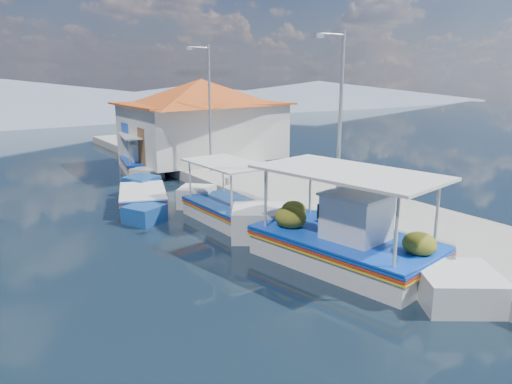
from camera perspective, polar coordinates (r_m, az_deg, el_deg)
ground at (r=12.54m, az=-0.05°, el=-10.50°), size 160.00×160.00×0.00m
quay at (r=20.35m, az=4.56°, el=-0.15°), size 5.00×44.00×0.50m
bollards at (r=18.46m, az=0.86°, el=-0.29°), size 0.20×17.20×0.30m
main_caique at (r=13.61m, az=10.29°, el=-6.13°), size 3.71×8.84×2.96m
caique_green_canopy at (r=17.45m, az=-3.56°, el=-2.18°), size 2.05×6.31×2.36m
caique_blue_hull at (r=19.61m, az=-13.45°, el=-0.94°), size 2.96×5.57×1.05m
caique_far at (r=26.92m, az=-13.65°, el=3.32°), size 2.68×6.18×2.21m
harbor_building at (r=27.63m, az=-6.48°, el=8.85°), size 10.49×10.49×4.40m
lamp_post_near at (r=15.85m, az=9.77°, el=8.90°), size 1.21×0.14×6.00m
lamp_post_far at (r=23.24m, az=-5.76°, el=10.58°), size 1.21×0.14×6.00m
mountain_ridge at (r=66.86m, az=-22.65°, el=10.20°), size 171.40×96.00×5.50m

